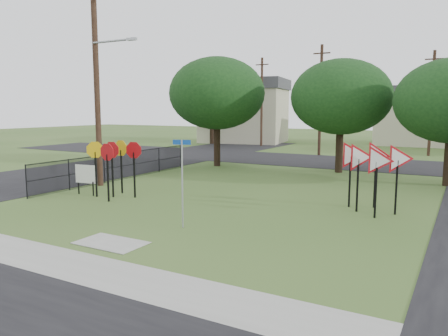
% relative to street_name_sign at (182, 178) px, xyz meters
% --- Properties ---
extents(ground, '(140.00, 140.00, 0.00)m').
position_rel_street_name_sign_xyz_m(ground, '(-0.85, -0.01, -1.65)').
color(ground, '#375720').
extents(sidewalk, '(30.00, 1.60, 0.02)m').
position_rel_street_name_sign_xyz_m(sidewalk, '(-0.85, -4.21, -1.64)').
color(sidewalk, gray).
rests_on(sidewalk, ground).
extents(planting_strip, '(30.00, 0.80, 0.02)m').
position_rel_street_name_sign_xyz_m(planting_strip, '(-0.85, -5.41, -1.64)').
color(planting_strip, '#375720').
rests_on(planting_strip, ground).
extents(street_left, '(8.00, 50.00, 0.02)m').
position_rel_street_name_sign_xyz_m(street_left, '(-12.85, 9.99, -1.64)').
color(street_left, black).
rests_on(street_left, ground).
extents(street_far, '(60.00, 8.00, 0.02)m').
position_rel_street_name_sign_xyz_m(street_far, '(-0.85, 19.99, -1.64)').
color(street_far, black).
rests_on(street_far, ground).
extents(curb_pad, '(2.00, 1.20, 0.02)m').
position_rel_street_name_sign_xyz_m(curb_pad, '(-0.85, -2.41, -1.64)').
color(curb_pad, gray).
rests_on(curb_pad, ground).
extents(street_name_sign, '(0.57, 0.19, 2.87)m').
position_rel_street_name_sign_xyz_m(street_name_sign, '(0.00, 0.00, 0.00)').
color(street_name_sign, '#9CA0A5').
rests_on(street_name_sign, ground).
extents(stop_sign_cluster, '(2.24, 1.75, 2.45)m').
position_rel_street_name_sign_xyz_m(stop_sign_cluster, '(-5.43, 2.65, 0.17)').
color(stop_sign_cluster, black).
rests_on(stop_sign_cluster, ground).
extents(yield_sign_cluster, '(2.84, 1.91, 2.64)m').
position_rel_street_name_sign_xyz_m(yield_sign_cluster, '(4.86, 5.30, 0.28)').
color(yield_sign_cluster, black).
rests_on(yield_sign_cluster, ground).
extents(info_board, '(1.09, 0.14, 1.36)m').
position_rel_street_name_sign_xyz_m(info_board, '(-6.91, 2.37, -0.75)').
color(info_board, black).
rests_on(info_board, ground).
extents(utility_pole_main, '(3.55, 0.33, 10.00)m').
position_rel_street_name_sign_xyz_m(utility_pole_main, '(-8.08, 4.49, 3.56)').
color(utility_pole_main, '#3F291D').
rests_on(utility_pole_main, ground).
extents(far_pole_a, '(1.40, 0.24, 9.00)m').
position_rel_street_name_sign_xyz_m(far_pole_a, '(-2.85, 23.99, 2.95)').
color(far_pole_a, '#3F291D').
rests_on(far_pole_a, ground).
extents(far_pole_b, '(1.40, 0.24, 8.50)m').
position_rel_street_name_sign_xyz_m(far_pole_b, '(5.15, 27.99, 2.70)').
color(far_pole_b, '#3F291D').
rests_on(far_pole_b, ground).
extents(far_pole_c, '(1.40, 0.24, 9.00)m').
position_rel_street_name_sign_xyz_m(far_pole_c, '(-10.85, 29.99, 2.95)').
color(far_pole_c, '#3F291D').
rests_on(far_pole_c, ground).
extents(fence_run, '(0.05, 11.55, 1.50)m').
position_rel_street_name_sign_xyz_m(fence_run, '(-8.45, 6.24, -0.87)').
color(fence_run, black).
rests_on(fence_run, ground).
extents(house_left, '(10.58, 8.88, 7.20)m').
position_rel_street_name_sign_xyz_m(house_left, '(-14.85, 33.99, 2.00)').
color(house_left, beige).
rests_on(house_left, ground).
extents(house_mid, '(8.40, 8.40, 6.20)m').
position_rel_street_name_sign_xyz_m(house_mid, '(3.15, 39.99, 1.50)').
color(house_mid, beige).
rests_on(house_mid, ground).
extents(tree_near_left, '(6.40, 6.40, 7.27)m').
position_rel_street_name_sign_xyz_m(tree_near_left, '(-6.85, 13.99, 3.20)').
color(tree_near_left, black).
rests_on(tree_near_left, ground).
extents(tree_near_mid, '(6.00, 6.00, 6.80)m').
position_rel_street_name_sign_xyz_m(tree_near_mid, '(1.15, 14.99, 2.89)').
color(tree_near_mid, black).
rests_on(tree_near_mid, ground).
extents(tree_far_left, '(6.80, 6.80, 7.73)m').
position_rel_street_name_sign_xyz_m(tree_far_left, '(-16.85, 29.99, 3.52)').
color(tree_far_left, black).
rests_on(tree_far_left, ground).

